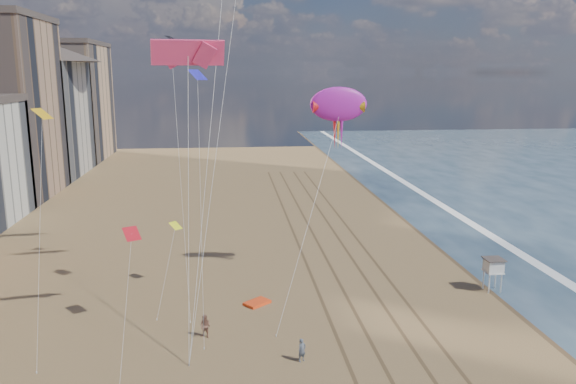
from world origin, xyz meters
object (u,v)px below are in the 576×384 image
object	(u,v)px
show_kite	(339,105)
grounded_kite	(257,303)
kite_flyer_b	(205,326)
lifeguard_stand	(493,266)
kite_flyer_a	(302,350)

from	to	relation	value
show_kite	grounded_kite	bearing A→B (deg)	-145.40
show_kite	kite_flyer_b	world-z (taller)	show_kite
lifeguard_stand	kite_flyer_b	world-z (taller)	lifeguard_stand
lifeguard_stand	grounded_kite	size ratio (longest dim) A/B	1.44
grounded_kite	kite_flyer_a	world-z (taller)	kite_flyer_a
lifeguard_stand	kite_flyer_a	xyz separation A→B (m)	(-19.31, -11.09, -1.57)
grounded_kite	kite_flyer_b	bearing A→B (deg)	-164.80
lifeguard_stand	kite_flyer_b	xyz separation A→B (m)	(-26.19, -6.68, -1.51)
show_kite	kite_flyer_a	distance (m)	23.27
lifeguard_stand	show_kite	xyz separation A→B (m)	(-13.88, 4.77, 14.57)
show_kite	lifeguard_stand	bearing A→B (deg)	-18.96
lifeguard_stand	grounded_kite	bearing A→B (deg)	-177.98
lifeguard_stand	grounded_kite	distance (m)	22.05
kite_flyer_a	lifeguard_stand	bearing A→B (deg)	0.27
grounded_kite	kite_flyer_a	distance (m)	10.67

